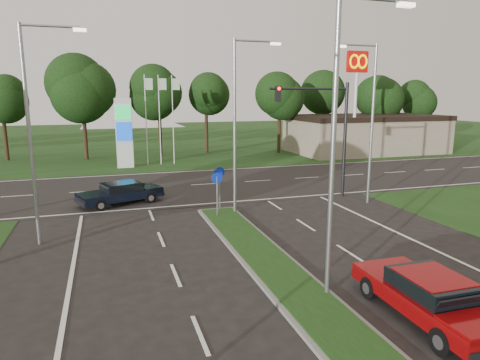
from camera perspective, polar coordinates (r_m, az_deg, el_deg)
name	(u,v)px	position (r m, az deg, el deg)	size (l,w,h in m)	color
verge_far	(148,141)	(60.69, -12.23, 5.08)	(160.00, 50.00, 0.02)	#1B3210
cross_road	(191,185)	(30.29, -6.55, -0.71)	(160.00, 12.00, 0.02)	black
median_kerb	(337,331)	(12.34, 12.78, -19.03)	(2.00, 26.00, 0.12)	slate
commercial_building	(365,134)	(49.69, 16.33, 5.89)	(16.00, 9.00, 4.00)	gray
streetlight_median_near	(340,135)	(12.97, 13.13, 5.88)	(2.53, 0.22, 9.00)	gray
streetlight_median_far	(238,118)	(22.15, -0.23, 8.26)	(2.53, 0.22, 9.00)	gray
streetlight_left_far	(34,124)	(19.34, -25.77, 6.73)	(2.53, 0.22, 9.00)	gray
streetlight_right_far	(369,116)	(25.58, 16.88, 8.18)	(2.53, 0.22, 9.00)	gray
traffic_signal	(327,122)	(26.45, 11.46, 7.60)	(5.10, 0.42, 7.00)	black
median_signs	(218,182)	(22.68, -2.93, -0.26)	(1.16, 1.76, 2.38)	gray
gas_pylon	(126,131)	(38.32, -14.90, 6.31)	(5.80, 1.26, 8.00)	silver
mcdonalds_sign	(357,77)	(43.99, 15.30, 13.13)	(2.20, 0.47, 10.40)	silver
treeline_far	(160,89)	(45.41, -10.58, 11.80)	(6.00, 6.00, 9.90)	black
red_sedan	(430,295)	(13.52, 23.99, -13.85)	(2.08, 4.85, 1.33)	maroon
navy_sedan	(121,193)	(25.75, -15.64, -1.62)	(4.99, 3.33, 1.27)	black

